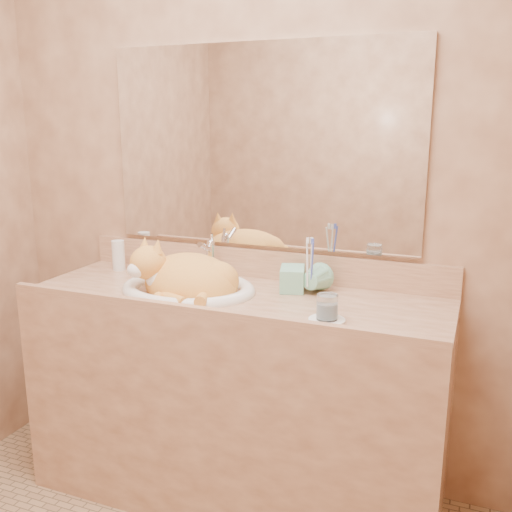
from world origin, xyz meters
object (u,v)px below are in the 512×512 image
at_px(vanity_counter, 235,397).
at_px(soap_dispenser, 292,269).
at_px(sink_basin, 188,271).
at_px(water_glass, 327,307).
at_px(toothbrush_cup, 309,283).
at_px(cat, 184,276).

bearing_deg(vanity_counter, soap_dispenser, 20.29).
height_order(sink_basin, water_glass, sink_basin).
distance_m(vanity_counter, toothbrush_cup, 0.55).
bearing_deg(soap_dispenser, toothbrush_cup, -1.33).
height_order(toothbrush_cup, water_glass, toothbrush_cup).
xyz_separation_m(vanity_counter, toothbrush_cup, (0.27, 0.09, 0.48)).
bearing_deg(soap_dispenser, vanity_counter, -175.60).
bearing_deg(water_glass, sink_basin, 166.67).
xyz_separation_m(vanity_counter, sink_basin, (-0.19, -0.02, 0.51)).
distance_m(sink_basin, water_glass, 0.61).
relative_size(cat, toothbrush_cup, 3.66).
xyz_separation_m(vanity_counter, water_glass, (0.40, -0.16, 0.48)).
distance_m(cat, soap_dispenser, 0.41).
height_order(cat, soap_dispenser, soap_dispenser).
height_order(soap_dispenser, toothbrush_cup, soap_dispenser).
bearing_deg(cat, vanity_counter, 24.30).
xyz_separation_m(soap_dispenser, water_glass, (0.20, -0.23, -0.05)).
bearing_deg(water_glass, cat, 168.29).
bearing_deg(vanity_counter, cat, -169.73).
xyz_separation_m(toothbrush_cup, water_glass, (0.14, -0.25, 0.00)).
bearing_deg(soap_dispenser, sink_basin, 177.84).
distance_m(sink_basin, soap_dispenser, 0.40).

